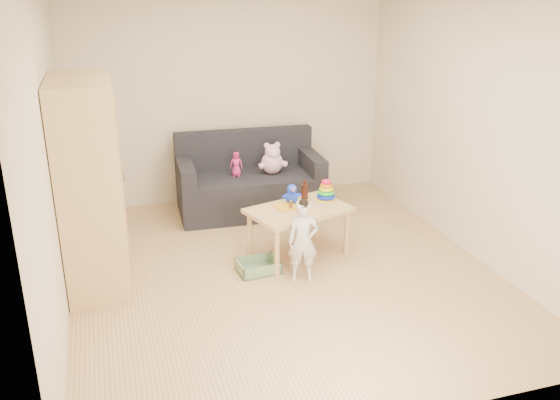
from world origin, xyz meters
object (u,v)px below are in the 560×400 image
object	(u,v)px
sofa	(250,193)
wardrobe	(90,186)
play_table	(298,232)
toddler	(303,242)

from	to	relation	value
sofa	wardrobe	bearing A→B (deg)	-141.25
sofa	play_table	size ratio (longest dim) A/B	1.73
wardrobe	sofa	world-z (taller)	wardrobe
wardrobe	sofa	xyz separation A→B (m)	(1.81, 1.34, -0.72)
sofa	toddler	size ratio (longest dim) A/B	2.22
wardrobe	toddler	distance (m)	2.01
toddler	sofa	bearing A→B (deg)	107.52
toddler	wardrobe	bearing A→B (deg)	-179.53
wardrobe	toddler	size ratio (longest dim) A/B	2.48
play_table	toddler	world-z (taller)	toddler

